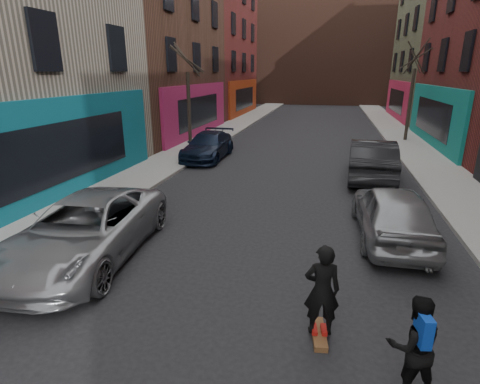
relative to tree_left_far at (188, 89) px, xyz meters
The scene contains 12 objects.
sidewalk_left 12.45m from the tree_left_far, 90.24° to the left, with size 2.50×84.00×0.13m, color gray.
sidewalk_right 17.61m from the tree_left_far, 43.95° to the left, with size 2.50×84.00×0.13m, color gray.
building_far 38.67m from the tree_left_far, 80.73° to the left, with size 40.00×10.00×14.00m, color #47281E.
tree_left_far is the anchor object (origin of this frame).
tree_right_far 13.78m from the tree_left_far, 25.82° to the left, with size 2.00×2.00×6.80m, color black, non-canonical shape.
parked_left_far 13.13m from the tree_left_far, 80.34° to the right, with size 2.43×5.27×1.46m, color gray.
parked_left_end 3.56m from the tree_left_far, 46.21° to the right, with size 1.88×4.62×1.34m, color black.
parked_right_far 13.85m from the tree_left_far, 46.28° to the right, with size 1.75×4.36×1.48m, color gray.
parked_right_end 10.44m from the tree_left_far, 21.80° to the right, with size 1.76×5.04×1.66m, color black.
skateboard 16.59m from the tree_left_far, 61.75° to the right, with size 0.22×0.80×0.10m, color brown.
skateboarder 16.44m from the tree_left_far, 61.75° to the right, with size 0.59×0.38×1.61m, color black.
pedestrian 17.80m from the tree_left_far, 59.50° to the right, with size 0.83×0.71×1.51m.
Camera 1 is at (1.42, -1.78, 4.29)m, focal length 28.00 mm.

